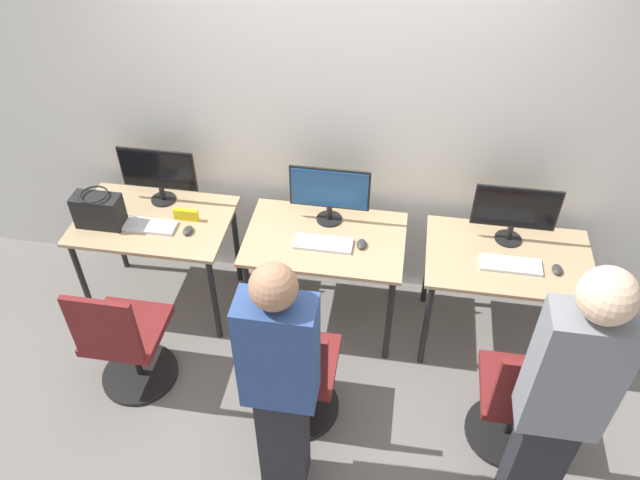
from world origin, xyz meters
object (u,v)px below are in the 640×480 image
(mouse_left, at_px, (188,230))
(mouse_center, at_px, (362,244))
(office_chair_center, at_px, (297,377))
(office_chair_right, at_px, (519,404))
(keyboard_center, at_px, (323,244))
(person_right, at_px, (562,400))
(office_chair_left, at_px, (126,344))
(person_center, at_px, (280,378))
(mouse_right, at_px, (557,269))
(monitor_left, at_px, (158,173))
(monitor_center, at_px, (330,192))
(monitor_right, at_px, (515,212))
(handbag, at_px, (98,210))
(keyboard_right, at_px, (511,265))
(keyboard_left, at_px, (148,226))

(mouse_left, bearing_deg, mouse_center, 2.36)
(office_chair_center, height_order, office_chair_right, same)
(keyboard_center, height_order, person_right, person_right)
(office_chair_right, xyz_separation_m, person_right, (0.04, -0.37, 0.58))
(office_chair_left, height_order, office_chair_center, same)
(person_center, distance_m, mouse_right, 1.80)
(mouse_center, xyz_separation_m, mouse_right, (1.16, -0.04, 0.00))
(keyboard_center, xyz_separation_m, person_right, (1.24, -1.09, 0.21))
(monitor_left, height_order, mouse_center, monitor_left)
(monitor_center, height_order, mouse_center, monitor_center)
(mouse_left, relative_size, person_right, 0.05)
(monitor_right, relative_size, handbag, 1.69)
(keyboard_right, xyz_separation_m, mouse_right, (0.27, -0.00, 0.01))
(office_chair_left, xyz_separation_m, keyboard_center, (1.09, 0.66, 0.38))
(office_chair_center, bearing_deg, keyboard_center, 87.21)
(office_chair_center, relative_size, person_center, 0.57)
(keyboard_left, xyz_separation_m, handbag, (-0.30, -0.02, 0.11))
(keyboard_center, distance_m, person_right, 1.66)
(mouse_left, bearing_deg, office_chair_right, -18.79)
(office_chair_left, bearing_deg, person_center, -22.55)
(person_right, xyz_separation_m, handbag, (-2.67, 1.06, -0.10))
(monitor_right, bearing_deg, office_chair_right, -85.69)
(mouse_right, distance_m, person_right, 1.10)
(office_chair_right, bearing_deg, office_chair_center, -179.27)
(mouse_center, xyz_separation_m, office_chair_right, (0.97, -0.75, -0.38))
(monitor_left, distance_m, office_chair_left, 1.11)
(mouse_left, distance_m, keyboard_center, 0.86)
(monitor_right, distance_m, keyboard_right, 0.32)
(keyboard_left, xyz_separation_m, office_chair_center, (1.10, -0.73, -0.38))
(mouse_center, bearing_deg, monitor_center, 136.33)
(monitor_left, bearing_deg, monitor_right, -1.11)
(office_chair_right, bearing_deg, mouse_right, 74.72)
(mouse_center, height_order, person_center, person_center)
(mouse_center, distance_m, office_chair_center, 0.90)
(mouse_right, bearing_deg, monitor_center, 169.29)
(monitor_left, relative_size, mouse_left, 5.63)
(mouse_center, height_order, office_chair_right, office_chair_right)
(mouse_center, height_order, handbag, handbag)
(monitor_left, relative_size, person_right, 0.29)
(keyboard_left, bearing_deg, person_right, -24.50)
(person_center, distance_m, handbag, 1.76)
(mouse_center, height_order, office_chair_center, office_chair_center)
(keyboard_left, relative_size, office_chair_center, 0.39)
(keyboard_left, distance_m, person_center, 1.55)
(monitor_right, relative_size, keyboard_right, 1.41)
(keyboard_right, bearing_deg, keyboard_left, 179.93)
(mouse_center, distance_m, person_right, 1.51)
(monitor_center, height_order, mouse_right, monitor_center)
(monitor_right, bearing_deg, keyboard_left, -173.88)
(person_center, xyz_separation_m, handbag, (-1.39, 1.08, -0.00))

